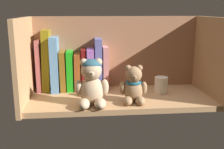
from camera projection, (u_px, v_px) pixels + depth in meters
shelf_board at (120, 99)px, 107.14cm from camera, size 68.52×28.91×2.00cm
shelf_back_panel at (116, 54)px, 118.22cm from camera, size 70.92×1.20×32.02cm
shelf_side_panel_left at (25, 63)px, 100.33cm from camera, size 1.60×31.31×32.02cm
shelf_side_panel_right at (210, 59)px, 106.97cm from camera, size 1.60×31.31×32.02cm
book_0 at (40, 65)px, 113.47cm from camera, size 1.87×10.69×20.93cm
book_1 at (47, 60)px, 113.28cm from camera, size 3.83×10.07×24.98cm
book_2 at (55, 63)px, 113.93cm from camera, size 3.05×14.90×22.17cm
book_3 at (63, 70)px, 114.91cm from camera, size 2.38×12.25×16.31cm
book_4 at (70, 70)px, 115.18cm from camera, size 2.66×11.15×16.31cm
book_5 at (78, 71)px, 115.59cm from camera, size 2.53×11.78×15.19cm
book_6 at (84, 69)px, 115.60cm from camera, size 1.84×11.74×17.23cm
book_7 at (90, 69)px, 115.87cm from camera, size 2.88×12.43×17.15cm
book_8 at (98, 64)px, 115.70cm from camera, size 2.81×10.42×21.26cm
book_9 at (105, 67)px, 116.37cm from camera, size 2.18×9.79×17.93cm
teddy_bear_larger at (92, 83)px, 95.70cm from camera, size 11.96×12.09×16.50cm
teddy_bear_smaller at (134, 86)px, 99.44cm from camera, size 9.97×10.21×13.55cm
pillar_candle at (161, 85)px, 110.93cm from camera, size 5.24×5.24×6.47cm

